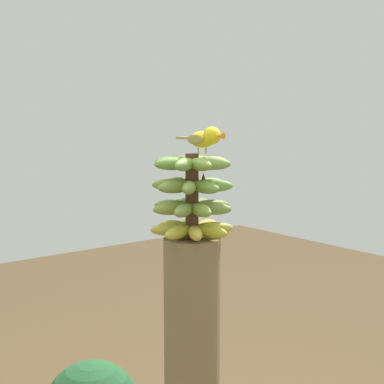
{
  "coord_description": "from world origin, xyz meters",
  "views": [
    {
      "loc": [
        1.43,
        -1.13,
        1.43
      ],
      "look_at": [
        0.0,
        0.0,
        1.19
      ],
      "focal_mm": 51.49,
      "sensor_mm": 36.0,
      "label": 1
    }
  ],
  "objects": [
    {
      "name": "banana_bunch",
      "position": [
        -0.0,
        0.0,
        1.18
      ],
      "size": [
        0.28,
        0.28,
        0.29
      ],
      "color": "#4C2D1E",
      "rests_on": "banana_tree"
    },
    {
      "name": "banana_tree",
      "position": [
        0.0,
        0.0,
        0.52
      ],
      "size": [
        0.19,
        0.19,
        1.04
      ],
      "primitive_type": "cylinder",
      "color": "olive",
      "rests_on": "ground"
    },
    {
      "name": "perched_bird",
      "position": [
        0.04,
        0.03,
        1.37
      ],
      "size": [
        0.23,
        0.06,
        0.09
      ],
      "color": "#C68933",
      "rests_on": "banana_bunch"
    }
  ]
}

